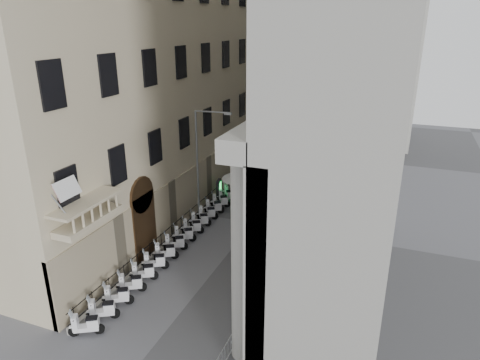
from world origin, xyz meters
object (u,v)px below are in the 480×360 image
Objects in this scene: security_tent at (244,174)px; info_kiosk at (219,190)px; pedestrian_b at (310,179)px; scooter_0 at (88,335)px; street_lamp at (201,156)px; pedestrian_a at (301,187)px.

info_kiosk is at bearing -164.54° from security_tent.
pedestrian_b is (6.69, 5.94, -0.16)m from info_kiosk.
street_lamp reaches higher than scooter_0.
street_lamp is 5.39× the size of pedestrian_b.
street_lamp is at bearing 57.64° from pedestrian_b.
security_tent is 2.31× the size of pedestrian_b.
info_kiosk is at bearing 13.22° from pedestrian_a.
street_lamp is at bearing 35.47° from pedestrian_a.
scooter_0 is 24.62m from pedestrian_b.
pedestrian_a is (6.11, 7.21, -4.21)m from street_lamp.
pedestrian_b is at bearing 52.65° from street_lamp.
street_lamp is (-0.34, 14.07, 5.18)m from scooter_0.
info_kiosk is (-2.10, -0.58, -1.55)m from security_tent.
pedestrian_a is (6.46, 3.36, 0.00)m from info_kiosk.
pedestrian_a is (5.77, 21.28, 0.97)m from scooter_0.
security_tent reaches higher than scooter_0.
security_tent is (1.41, 18.51, 2.52)m from scooter_0.
street_lamp reaches higher than info_kiosk.
info_kiosk reaches higher than pedestrian_b.
street_lamp is at bearing -28.47° from scooter_0.
pedestrian_a reaches higher than info_kiosk.
pedestrian_a is at bearing 45.30° from street_lamp.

